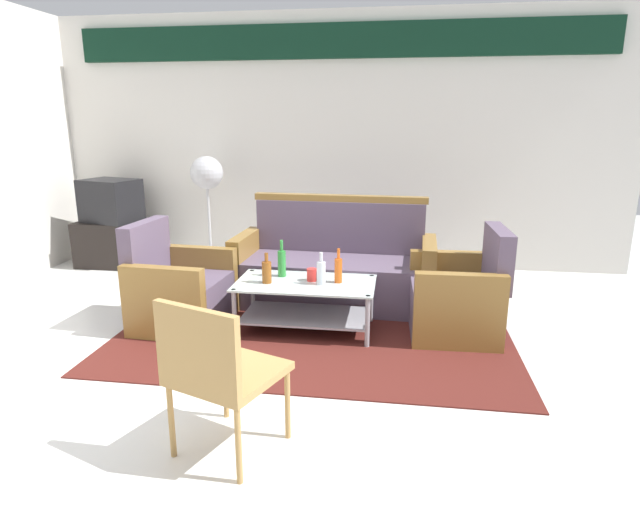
% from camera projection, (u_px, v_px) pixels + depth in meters
% --- Properties ---
extents(ground_plane, '(14.00, 14.00, 0.00)m').
position_uv_depth(ground_plane, '(277.00, 385.00, 3.39)').
color(ground_plane, white).
extents(wall_back, '(6.52, 0.19, 2.80)m').
position_uv_depth(wall_back, '(335.00, 136.00, 5.95)').
color(wall_back, silver).
rests_on(wall_back, ground).
extents(rug, '(3.07, 2.15, 0.01)m').
position_uv_depth(rug, '(316.00, 329.00, 4.29)').
color(rug, '#511E19').
rests_on(rug, ground).
extents(couch, '(1.83, 0.81, 0.96)m').
position_uv_depth(couch, '(335.00, 270.00, 4.85)').
color(couch, '#5B4C60').
rests_on(couch, rug).
extents(armchair_left, '(0.74, 0.80, 0.85)m').
position_uv_depth(armchair_left, '(179.00, 292.00, 4.33)').
color(armchair_left, '#5B4C60').
rests_on(armchair_left, rug).
extents(armchair_right, '(0.72, 0.78, 0.85)m').
position_uv_depth(armchair_right, '(458.00, 299.00, 4.15)').
color(armchair_right, '#5B4C60').
rests_on(armchair_right, rug).
extents(coffee_table, '(1.10, 0.60, 0.40)m').
position_uv_depth(coffee_table, '(306.00, 299.00, 4.20)').
color(coffee_table, silver).
rests_on(coffee_table, rug).
extents(bottle_clear, '(0.07, 0.07, 0.26)m').
position_uv_depth(bottle_clear, '(321.00, 272.00, 4.09)').
color(bottle_clear, silver).
rests_on(bottle_clear, coffee_table).
extents(bottle_green, '(0.07, 0.07, 0.30)m').
position_uv_depth(bottle_green, '(282.00, 263.00, 4.30)').
color(bottle_green, '#2D8C38').
rests_on(bottle_green, coffee_table).
extents(bottle_brown, '(0.07, 0.07, 0.24)m').
position_uv_depth(bottle_brown, '(267.00, 272.00, 4.13)').
color(bottle_brown, brown).
rests_on(bottle_brown, coffee_table).
extents(bottle_orange, '(0.06, 0.06, 0.28)m').
position_uv_depth(bottle_orange, '(338.00, 270.00, 4.13)').
color(bottle_orange, '#D85919').
rests_on(bottle_orange, coffee_table).
extents(cup, '(0.08, 0.08, 0.10)m').
position_uv_depth(cup, '(312.00, 275.00, 4.19)').
color(cup, red).
rests_on(cup, coffee_table).
extents(tv_stand, '(0.80, 0.50, 0.52)m').
position_uv_depth(tv_stand, '(115.00, 243.00, 6.13)').
color(tv_stand, black).
rests_on(tv_stand, ground).
extents(television, '(0.70, 0.59, 0.48)m').
position_uv_depth(television, '(111.00, 201.00, 6.00)').
color(television, black).
rests_on(television, tv_stand).
extents(pedestal_fan, '(0.36, 0.36, 1.27)m').
position_uv_depth(pedestal_fan, '(207.00, 179.00, 5.82)').
color(pedestal_fan, '#2D2D33').
rests_on(pedestal_fan, ground).
extents(wicker_chair, '(0.62, 0.62, 0.84)m').
position_uv_depth(wicker_chair, '(217.00, 367.00, 2.56)').
color(wicker_chair, '#AD844C').
rests_on(wicker_chair, ground).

